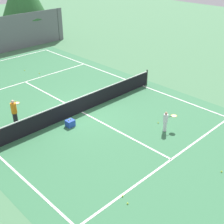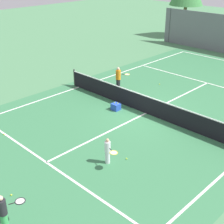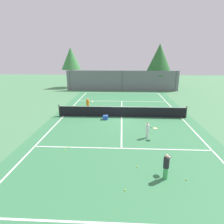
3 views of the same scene
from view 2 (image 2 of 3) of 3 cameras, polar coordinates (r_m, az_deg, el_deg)
name	(u,v)px [view 2 (image 2 of 3)]	position (r m, az deg, el deg)	size (l,w,h in m)	color
ground_plane	(146,113)	(17.34, 5.99, -0.23)	(80.00, 80.00, 0.00)	#4C8456
court_surface	(146,113)	(17.34, 5.99, -0.22)	(13.00, 25.00, 0.01)	#387A4C
tennis_net	(146,105)	(17.12, 6.07, 1.31)	(11.90, 0.10, 1.10)	#333833
player_0	(119,78)	(20.14, 1.15, 5.97)	(0.79, 0.77, 1.44)	#232328
player_1	(108,151)	(12.91, -0.71, -6.83)	(0.82, 0.49, 1.12)	silver
player_2	(4,212)	(10.61, -18.49, -16.31)	(0.52, 0.85, 1.26)	#3FA559
ball_crate	(116,107)	(17.57, 0.68, 0.94)	(0.44, 0.39, 0.43)	blue
tennis_ball_0	(127,159)	(13.46, 2.57, -8.19)	(0.07, 0.07, 0.07)	#CCE533
tennis_ball_4	(126,98)	(19.06, 2.47, 2.47)	(0.07, 0.07, 0.07)	#CCE533
tennis_ball_6	(11,195)	(12.16, -17.29, -13.76)	(0.07, 0.07, 0.07)	#CCE533
tennis_ball_8	(4,134)	(15.99, -18.49, -3.75)	(0.07, 0.07, 0.07)	#CCE533
tennis_ball_9	(159,84)	(21.41, 8.35, 4.88)	(0.07, 0.07, 0.07)	#CCE533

